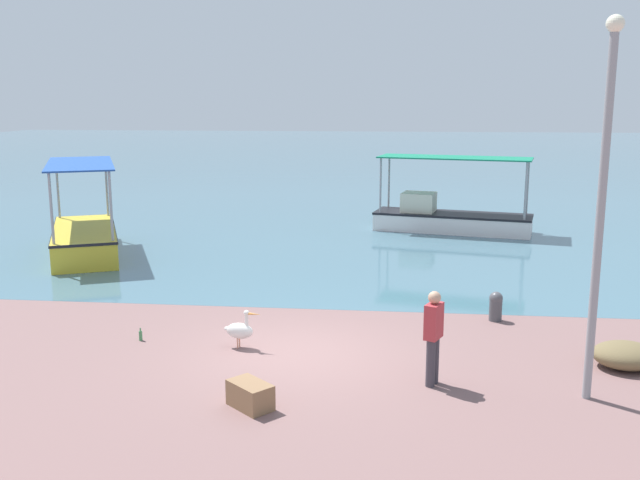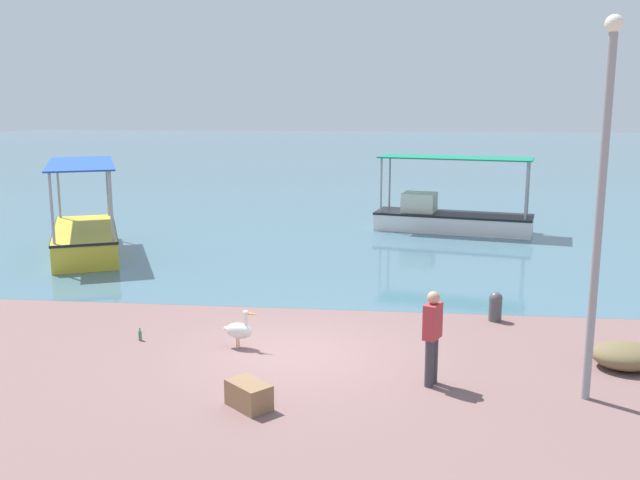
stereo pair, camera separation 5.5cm
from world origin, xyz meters
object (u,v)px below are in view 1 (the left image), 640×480
pelican (240,330)px  fishing_boat_far_right (449,216)px  fisherman_standing (433,335)px  glass_bottle (141,335)px  lamp_post (602,193)px  mooring_bollard (496,305)px  fishing_boat_outer (85,236)px  cargo_crate (250,395)px  net_pile (626,355)px

pelican → fishing_boat_far_right: bearing=69.3°
fisherman_standing → glass_bottle: 6.17m
lamp_post → fisherman_standing: lamp_post is taller
pelican → mooring_bollard: pelican is taller
fisherman_standing → lamp_post: bearing=-6.6°
fishing_boat_outer → mooring_bollard: (12.14, -5.65, -0.24)m
cargo_crate → fishing_boat_outer: bearing=125.2°
pelican → lamp_post: bearing=-15.7°
fishing_boat_outer → cargo_crate: fishing_boat_outer is taller
mooring_bollard → glass_bottle: mooring_bollard is taller
lamp_post → mooring_bollard: lamp_post is taller
mooring_bollard → net_pile: (2.02, -2.66, -0.11)m
mooring_bollard → fisherman_standing: fisherman_standing is taller
mooring_bollard → net_pile: bearing=-52.8°
cargo_crate → fishing_boat_far_right: bearing=75.1°
fishing_boat_far_right → mooring_bollard: fishing_boat_far_right is taller
glass_bottle → net_pile: bearing=-3.1°
glass_bottle → lamp_post: bearing=-13.2°
fishing_boat_far_right → cargo_crate: 16.61m
cargo_crate → glass_bottle: 4.15m
fishing_boat_outer → lamp_post: size_ratio=0.91×
fishing_boat_far_right → fisherman_standing: size_ratio=3.54×
fishing_boat_far_right → fishing_boat_outer: (-11.84, -5.28, -0.00)m
lamp_post → mooring_bollard: 5.25m
lamp_post → mooring_bollard: size_ratio=9.24×
lamp_post → glass_bottle: 9.28m
mooring_bollard → glass_bottle: 7.79m
fishing_boat_far_right → fishing_boat_outer: bearing=-156.0°
fishing_boat_outer → pelican: fishing_boat_outer is taller
lamp_post → fisherman_standing: bearing=173.4°
pelican → cargo_crate: (0.77, -2.74, -0.16)m
lamp_post → cargo_crate: bearing=-170.0°
fisherman_standing → glass_bottle: fisherman_standing is taller
fishing_boat_far_right → fishing_boat_outer: 12.97m
pelican → glass_bottle: pelican is taller
mooring_bollard → fishing_boat_outer: bearing=155.0°
fishing_boat_outer → net_pile: 16.43m
pelican → lamp_post: size_ratio=0.13×
mooring_bollard → fisherman_standing: (-1.59, -3.84, 0.55)m
pelican → fishing_boat_outer: bearing=130.3°
fisherman_standing → cargo_crate: bearing=-156.9°
fishing_boat_outer → mooring_bollard: bearing=-25.0°
net_pile → fishing_boat_far_right: bearing=99.7°
fishing_boat_far_right → pelican: 14.23m
fishing_boat_far_right → glass_bottle: 14.94m
net_pile → cargo_crate: 7.02m
mooring_bollard → cargo_crate: mooring_bollard is taller
fishing_boat_far_right → net_pile: size_ratio=4.94×
fishing_boat_outer → fisherman_standing: 14.19m
fisherman_standing → cargo_crate: 3.31m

